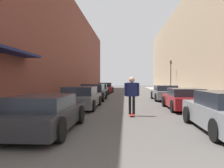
{
  "coord_description": "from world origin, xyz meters",
  "views": [
    {
      "loc": [
        -0.29,
        -1.17,
        1.62
      ],
      "look_at": [
        -1.14,
        12.81,
        1.38
      ],
      "focal_mm": 35.0,
      "sensor_mm": 36.0,
      "label": 1
    }
  ],
  "objects_px": {
    "parked_car_left_3": "(100,90)",
    "parked_car_right_2": "(165,93)",
    "parked_car_left_1": "(81,98)",
    "parked_car_right_1": "(184,99)",
    "parked_car_left_4": "(105,88)",
    "traffic_light": "(171,73)",
    "parked_car_left_2": "(93,92)",
    "skateboarder": "(132,92)",
    "parked_car_left_0": "(44,113)"
  },
  "relations": [
    {
      "from": "parked_car_left_1",
      "to": "parked_car_left_0",
      "type": "bearing_deg",
      "value": -90.01
    },
    {
      "from": "parked_car_left_0",
      "to": "parked_car_left_3",
      "type": "xyz_separation_m",
      "value": [
        -0.18,
        16.44,
        0.03
      ]
    },
    {
      "from": "parked_car_left_3",
      "to": "parked_car_right_2",
      "type": "xyz_separation_m",
      "value": [
        5.97,
        -5.24,
        -0.01
      ]
    },
    {
      "from": "parked_car_left_2",
      "to": "skateboarder",
      "type": "xyz_separation_m",
      "value": [
        2.89,
        -7.69,
        0.45
      ]
    },
    {
      "from": "traffic_light",
      "to": "parked_car_right_1",
      "type": "bearing_deg",
      "value": -98.65
    },
    {
      "from": "parked_car_left_1",
      "to": "parked_car_right_2",
      "type": "relative_size",
      "value": 1.1
    },
    {
      "from": "parked_car_left_3",
      "to": "parked_car_right_1",
      "type": "relative_size",
      "value": 1.03
    },
    {
      "from": "parked_car_left_0",
      "to": "parked_car_left_1",
      "type": "relative_size",
      "value": 0.91
    },
    {
      "from": "parked_car_right_1",
      "to": "parked_car_left_4",
      "type": "bearing_deg",
      "value": 109.8
    },
    {
      "from": "parked_car_left_2",
      "to": "parked_car_left_4",
      "type": "xyz_separation_m",
      "value": [
        -0.05,
        11.08,
        -0.0
      ]
    },
    {
      "from": "skateboarder",
      "to": "traffic_light",
      "type": "bearing_deg",
      "value": 72.7
    },
    {
      "from": "parked_car_left_4",
      "to": "traffic_light",
      "type": "xyz_separation_m",
      "value": [
        8.04,
        -2.39,
        1.84
      ]
    },
    {
      "from": "parked_car_left_3",
      "to": "parked_car_right_2",
      "type": "height_order",
      "value": "parked_car_left_3"
    },
    {
      "from": "parked_car_left_1",
      "to": "parked_car_left_3",
      "type": "height_order",
      "value": "parked_car_left_1"
    },
    {
      "from": "parked_car_left_2",
      "to": "parked_car_right_2",
      "type": "xyz_separation_m",
      "value": [
        5.81,
        0.34,
        -0.05
      ]
    },
    {
      "from": "parked_car_left_3",
      "to": "parked_car_left_4",
      "type": "height_order",
      "value": "parked_car_left_4"
    },
    {
      "from": "parked_car_left_3",
      "to": "traffic_light",
      "type": "height_order",
      "value": "traffic_light"
    },
    {
      "from": "parked_car_left_3",
      "to": "parked_car_left_4",
      "type": "relative_size",
      "value": 0.92
    },
    {
      "from": "parked_car_left_3",
      "to": "parked_car_right_2",
      "type": "distance_m",
      "value": 7.94
    },
    {
      "from": "parked_car_left_1",
      "to": "traffic_light",
      "type": "height_order",
      "value": "traffic_light"
    },
    {
      "from": "parked_car_right_1",
      "to": "parked_car_left_3",
      "type": "bearing_deg",
      "value": 118.87
    },
    {
      "from": "parked_car_left_3",
      "to": "parked_car_right_1",
      "type": "distance_m",
      "value": 12.47
    },
    {
      "from": "parked_car_left_0",
      "to": "parked_car_left_1",
      "type": "xyz_separation_m",
      "value": [
        0.0,
        5.77,
        0.03
      ]
    },
    {
      "from": "parked_car_left_1",
      "to": "parked_car_right_1",
      "type": "bearing_deg",
      "value": -2.4
    },
    {
      "from": "parked_car_left_2",
      "to": "parked_car_right_1",
      "type": "height_order",
      "value": "parked_car_left_2"
    },
    {
      "from": "parked_car_left_0",
      "to": "parked_car_right_2",
      "type": "xyz_separation_m",
      "value": [
        5.79,
        11.2,
        0.02
      ]
    },
    {
      "from": "parked_car_left_3",
      "to": "skateboarder",
      "type": "distance_m",
      "value": 13.63
    },
    {
      "from": "parked_car_right_1",
      "to": "parked_car_right_2",
      "type": "xyz_separation_m",
      "value": [
        -0.05,
        5.67,
        0.02
      ]
    },
    {
      "from": "parked_car_right_1",
      "to": "parked_car_right_2",
      "type": "height_order",
      "value": "parked_car_right_2"
    },
    {
      "from": "parked_car_right_1",
      "to": "traffic_light",
      "type": "xyz_separation_m",
      "value": [
        2.13,
        14.03,
        1.9
      ]
    },
    {
      "from": "skateboarder",
      "to": "traffic_light",
      "type": "xyz_separation_m",
      "value": [
        5.1,
        16.39,
        1.38
      ]
    },
    {
      "from": "parked_car_left_2",
      "to": "parked_car_left_4",
      "type": "relative_size",
      "value": 0.93
    },
    {
      "from": "parked_car_left_3",
      "to": "traffic_light",
      "type": "relative_size",
      "value": 1.1
    },
    {
      "from": "parked_car_right_2",
      "to": "parked_car_right_1",
      "type": "bearing_deg",
      "value": -89.48
    },
    {
      "from": "parked_car_left_2",
      "to": "skateboarder",
      "type": "relative_size",
      "value": 2.42
    },
    {
      "from": "parked_car_right_1",
      "to": "parked_car_right_2",
      "type": "bearing_deg",
      "value": 90.52
    },
    {
      "from": "parked_car_left_0",
      "to": "parked_car_left_2",
      "type": "relative_size",
      "value": 0.96
    },
    {
      "from": "parked_car_right_1",
      "to": "traffic_light",
      "type": "bearing_deg",
      "value": 81.35
    },
    {
      "from": "parked_car_left_1",
      "to": "parked_car_left_3",
      "type": "distance_m",
      "value": 10.67
    },
    {
      "from": "skateboarder",
      "to": "parked_car_right_2",
      "type": "bearing_deg",
      "value": 70.02
    },
    {
      "from": "parked_car_left_3",
      "to": "parked_car_right_1",
      "type": "bearing_deg",
      "value": -61.13
    },
    {
      "from": "parked_car_right_2",
      "to": "skateboarder",
      "type": "height_order",
      "value": "skateboarder"
    },
    {
      "from": "parked_car_left_1",
      "to": "parked_car_right_1",
      "type": "height_order",
      "value": "parked_car_left_1"
    },
    {
      "from": "parked_car_left_4",
      "to": "parked_car_right_2",
      "type": "relative_size",
      "value": 1.12
    },
    {
      "from": "parked_car_left_4",
      "to": "parked_car_left_1",
      "type": "bearing_deg",
      "value": -89.74
    },
    {
      "from": "parked_car_left_1",
      "to": "skateboarder",
      "type": "height_order",
      "value": "skateboarder"
    },
    {
      "from": "traffic_light",
      "to": "parked_car_left_0",
      "type": "bearing_deg",
      "value": -112.18
    },
    {
      "from": "parked_car_left_3",
      "to": "parked_car_left_4",
      "type": "bearing_deg",
      "value": 88.87
    },
    {
      "from": "parked_car_left_2",
      "to": "traffic_light",
      "type": "relative_size",
      "value": 1.11
    },
    {
      "from": "parked_car_left_2",
      "to": "parked_car_right_1",
      "type": "xyz_separation_m",
      "value": [
        5.86,
        -5.33,
        -0.07
      ]
    }
  ]
}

